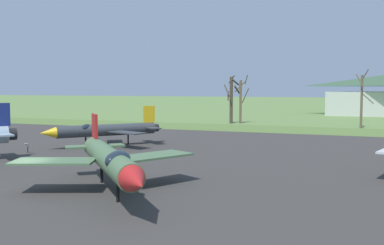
% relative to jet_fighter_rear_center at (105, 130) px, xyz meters
% --- Properties ---
extents(ground_plane, '(600.00, 600.00, 0.00)m').
position_rel_jet_fighter_rear_center_xyz_m(ground_plane, '(7.09, -19.71, -1.81)').
color(ground_plane, '#607F42').
extents(asphalt_apron, '(90.05, 50.19, 0.05)m').
position_rel_jet_fighter_rear_center_xyz_m(asphalt_apron, '(7.09, -4.65, -1.78)').
color(asphalt_apron, '#383533').
rests_on(asphalt_apron, ground).
extents(grass_verge_strip, '(150.05, 12.00, 0.06)m').
position_rel_jet_fighter_rear_center_xyz_m(grass_verge_strip, '(7.09, 26.44, -1.78)').
color(grass_verge_strip, '#567235').
rests_on(grass_verge_strip, ground).
extents(jet_fighter_rear_center, '(9.86, 11.37, 4.27)m').
position_rel_jet_fighter_rear_center_xyz_m(jet_fighter_rear_center, '(0.00, 0.00, 0.00)').
color(jet_fighter_rear_center, '#33383D').
rests_on(jet_fighter_rear_center, ground).
extents(info_placard_rear_center, '(0.51, 0.35, 0.96)m').
position_rel_jet_fighter_rear_center_xyz_m(info_placard_rear_center, '(-4.26, -6.84, -1.20)').
color(info_placard_rear_center, black).
rests_on(info_placard_rear_center, ground).
extents(jet_fighter_rear_left, '(11.47, 12.25, 4.41)m').
position_rel_jet_fighter_rear_center_xyz_m(jet_fighter_rear_left, '(11.90, -18.04, 0.23)').
color(jet_fighter_rear_left, '#4C6B47').
rests_on(jet_fighter_rear_left, ground).
extents(bare_tree_far_left, '(2.76, 2.42, 8.58)m').
position_rel_jet_fighter_rear_center_xyz_m(bare_tree_far_left, '(3.59, 35.27, 2.80)').
color(bare_tree_far_left, '#42382D').
rests_on(bare_tree_far_left, ground).
extents(bare_tree_left_of_center, '(2.83, 2.06, 8.64)m').
position_rel_jet_fighter_rear_center_xyz_m(bare_tree_left_of_center, '(5.07, 36.15, 2.39)').
color(bare_tree_left_of_center, brown).
rests_on(bare_tree_left_of_center, ground).
extents(bare_tree_center, '(2.76, 2.74, 9.21)m').
position_rel_jet_fighter_rear_center_xyz_m(bare_tree_center, '(25.15, 33.42, 2.70)').
color(bare_tree_center, brown).
rests_on(bare_tree_center, ground).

